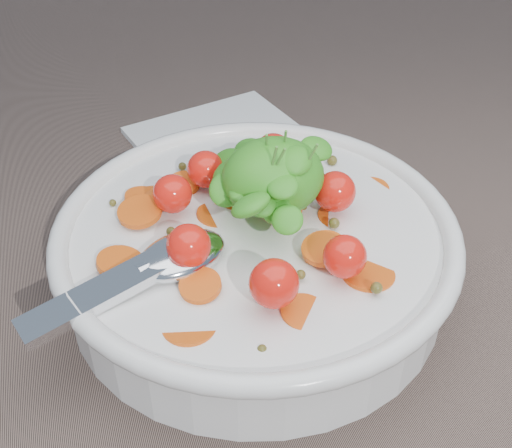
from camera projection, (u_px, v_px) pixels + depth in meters
name	position (u px, v px, depth m)	size (l,w,h in m)	color
ground	(219.00, 275.00, 0.53)	(6.00, 6.00, 0.00)	#796256
bowl	(256.00, 248.00, 0.50)	(0.34, 0.31, 0.13)	white
napkin	(222.00, 139.00, 0.70)	(0.17, 0.15, 0.01)	white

